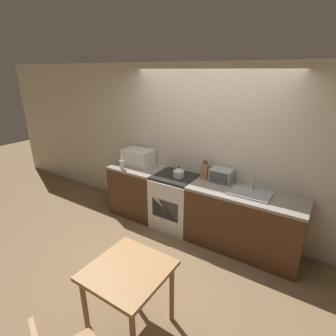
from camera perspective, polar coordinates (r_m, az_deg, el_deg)
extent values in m
plane|color=brown|center=(3.89, -0.29, -19.15)|extent=(16.00, 16.00, 0.00)
cube|color=beige|center=(4.17, 8.34, 3.87)|extent=(10.00, 0.06, 2.60)
cube|color=#4C2D19|center=(4.78, -6.49, -4.99)|extent=(0.89, 0.62, 0.86)
cube|color=gray|center=(4.61, -6.71, 0.07)|extent=(0.89, 0.62, 0.04)
cube|color=#4C2D19|center=(3.99, 15.97, -11.33)|extent=(1.61, 0.62, 0.86)
cube|color=gray|center=(3.77, 16.64, -5.51)|extent=(1.61, 0.62, 0.04)
cube|color=silver|center=(4.37, 1.56, -7.42)|extent=(0.67, 0.62, 0.86)
cube|color=black|center=(4.18, 1.62, -1.97)|extent=(0.64, 0.57, 0.04)
cube|color=black|center=(4.15, -0.64, -9.05)|extent=(0.48, 0.02, 0.32)
cylinder|color=beige|center=(4.11, 2.33, -1.29)|extent=(0.17, 0.17, 0.11)
cone|color=beige|center=(4.08, 2.35, -0.27)|extent=(0.17, 0.17, 0.05)
sphere|color=black|center=(4.07, 2.35, 0.18)|extent=(0.03, 0.03, 0.03)
cube|color=silver|center=(4.66, -6.47, 2.39)|extent=(0.52, 0.37, 0.27)
cube|color=black|center=(4.53, -7.88, 1.79)|extent=(0.46, 0.01, 0.22)
cylinder|color=silver|center=(4.50, -10.03, 0.70)|extent=(0.07, 0.07, 0.16)
cylinder|color=silver|center=(4.46, -10.11, 2.02)|extent=(0.03, 0.03, 0.06)
cube|color=#9E7042|center=(4.06, 8.02, -0.80)|extent=(0.11, 0.09, 0.23)
cylinder|color=black|center=(4.02, 7.79, 1.26)|extent=(0.01, 0.01, 0.07)
cylinder|color=black|center=(4.01, 8.13, 1.19)|extent=(0.01, 0.01, 0.07)
cylinder|color=black|center=(4.00, 8.47, 1.13)|extent=(0.01, 0.01, 0.07)
cube|color=#999BA0|center=(3.99, 11.57, -1.61)|extent=(0.32, 0.24, 0.21)
cube|color=black|center=(3.89, 10.94, -2.15)|extent=(0.29, 0.01, 0.17)
cube|color=#999BA0|center=(3.75, 17.45, -5.27)|extent=(0.55, 0.37, 0.02)
cylinder|color=#999BA0|center=(3.82, 18.19, -2.91)|extent=(0.03, 0.03, 0.22)
cube|color=#9E7042|center=(2.65, -8.73, -21.16)|extent=(0.71, 0.72, 0.04)
cylinder|color=#9E7042|center=(2.93, -17.58, -27.21)|extent=(0.05, 0.05, 0.71)
cylinder|color=#9E7042|center=(3.21, -8.82, -21.19)|extent=(0.05, 0.05, 0.71)
cylinder|color=#9E7042|center=(2.95, 0.83, -25.61)|extent=(0.05, 0.05, 0.71)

